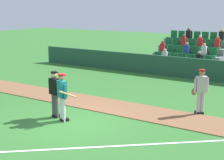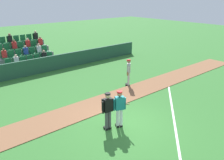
# 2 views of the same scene
# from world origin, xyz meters

# --- Properties ---
(ground_plane) EXTENTS (80.00, 80.00, 0.00)m
(ground_plane) POSITION_xyz_m (0.00, 0.00, 0.00)
(ground_plane) COLOR #33702D
(infield_dirt_path) EXTENTS (28.00, 1.84, 0.03)m
(infield_dirt_path) POSITION_xyz_m (0.00, 2.44, 0.01)
(infield_dirt_path) COLOR brown
(infield_dirt_path) RESTS_ON ground
(foul_line_chalk) EXTENTS (9.24, 7.81, 0.01)m
(foul_line_chalk) POSITION_xyz_m (3.00, -0.50, 0.01)
(foul_line_chalk) COLOR white
(foul_line_chalk) RESTS_ON ground
(dugout_fence) EXTENTS (20.00, 0.16, 1.19)m
(dugout_fence) POSITION_xyz_m (0.00, 9.63, 0.60)
(dugout_fence) COLOR #234C38
(dugout_fence) RESTS_ON ground
(stadium_bleachers) EXTENTS (4.45, 3.80, 2.70)m
(stadium_bleachers) POSITION_xyz_m (0.01, 11.93, 0.76)
(stadium_bleachers) COLOR slate
(stadium_bleachers) RESTS_ON ground
(batter_teal_jersey) EXTENTS (0.62, 0.80, 1.76)m
(batter_teal_jersey) POSITION_xyz_m (-0.33, -0.03, 0.97)
(batter_teal_jersey) COLOR white
(batter_teal_jersey) RESTS_ON ground
(umpire_home_plate) EXTENTS (0.59, 0.34, 1.76)m
(umpire_home_plate) POSITION_xyz_m (-0.85, 0.16, 1.00)
(umpire_home_plate) COLOR #4C4C4C
(umpire_home_plate) RESTS_ON ground
(runner_grey_jersey) EXTENTS (0.57, 0.50, 1.76)m
(runner_grey_jersey) POSITION_xyz_m (3.58, 3.44, 0.96)
(runner_grey_jersey) COLOR #B2B2B2
(runner_grey_jersey) RESTS_ON ground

